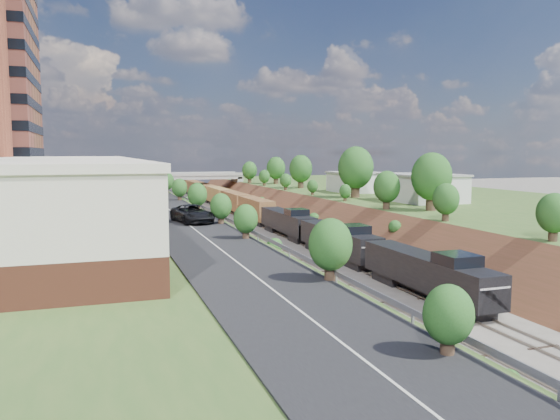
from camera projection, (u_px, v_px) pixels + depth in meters
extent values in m
cube|color=#395D26|center=(32.00, 226.00, 74.69)|extent=(44.00, 180.00, 5.00)
cube|color=#395D26|center=(442.00, 210.00, 95.66)|extent=(44.00, 180.00, 5.00)
cube|color=brown|center=(193.00, 237.00, 81.94)|extent=(10.00, 180.00, 10.00)
cube|color=brown|center=(327.00, 230.00, 88.93)|extent=(10.00, 180.00, 10.00)
cube|color=gray|center=(247.00, 233.00, 84.60)|extent=(1.58, 180.00, 0.18)
cube|color=gray|center=(278.00, 232.00, 86.25)|extent=(1.58, 180.00, 0.18)
cube|color=black|center=(161.00, 204.00, 79.98)|extent=(8.00, 180.00, 0.10)
cube|color=#99999E|center=(189.00, 200.00, 81.23)|extent=(0.06, 171.00, 0.30)
cube|color=brown|center=(61.00, 217.00, 55.17)|extent=(14.00, 62.00, 2.20)
cube|color=silver|center=(59.00, 185.00, 54.83)|extent=(14.00, 62.00, 4.30)
cube|color=silver|center=(58.00, 161.00, 54.58)|extent=(14.30, 62.30, 0.50)
cube|color=gray|center=(150.00, 190.00, 139.89)|extent=(1.50, 8.00, 6.20)
cube|color=gray|center=(237.00, 188.00, 147.19)|extent=(1.50, 8.00, 6.20)
cube|color=gray|center=(194.00, 177.00, 143.22)|extent=(24.00, 8.00, 1.00)
cube|color=gray|center=(197.00, 175.00, 139.36)|extent=(24.00, 0.30, 0.80)
cube|color=gray|center=(192.00, 173.00, 146.90)|extent=(24.00, 0.30, 0.80)
cube|color=silver|center=(422.00, 189.00, 84.63)|extent=(9.00, 12.00, 4.00)
cube|color=silver|center=(356.00, 183.00, 105.22)|extent=(8.00, 10.00, 3.60)
cylinder|color=#473323|center=(431.00, 201.00, 71.33)|extent=(1.30, 1.30, 2.62)
ellipsoid|color=#25581F|center=(432.00, 176.00, 71.00)|extent=(5.25, 5.25, 6.30)
cylinder|color=#473323|center=(266.00, 240.00, 43.40)|extent=(0.66, 0.66, 1.22)
ellipsoid|color=#25581F|center=(266.00, 222.00, 43.25)|extent=(2.45, 2.45, 2.94)
cube|color=black|center=(468.00, 309.00, 42.36)|extent=(2.40, 4.00, 0.90)
cube|color=black|center=(426.00, 271.00, 47.52)|extent=(2.89, 17.37, 2.75)
cube|color=black|center=(481.00, 297.00, 40.80)|extent=(2.66, 3.00, 1.80)
cube|color=silver|center=(482.00, 284.00, 40.70)|extent=(2.66, 3.00, 0.15)
cube|color=black|center=(457.00, 259.00, 43.39)|extent=(2.84, 3.10, 0.90)
cube|color=black|center=(338.00, 239.00, 64.83)|extent=(2.89, 17.37, 2.75)
cube|color=black|center=(287.00, 221.00, 82.14)|extent=(2.89, 17.37, 2.75)
cube|color=brown|center=(206.00, 191.00, 142.26)|extent=(2.89, 108.30, 3.47)
imported|color=black|center=(192.00, 214.00, 58.36)|extent=(4.25, 7.27, 1.90)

